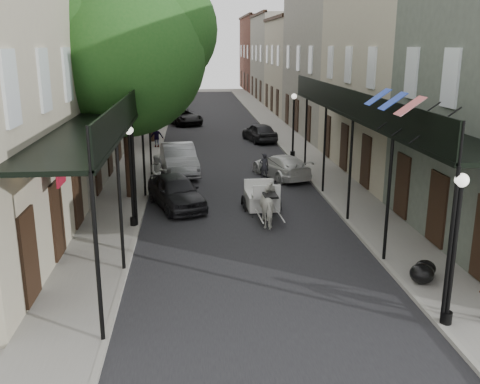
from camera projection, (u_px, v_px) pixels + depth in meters
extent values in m
plane|color=gray|center=(265.00, 297.00, 14.45)|extent=(140.00, 140.00, 0.00)
cube|color=black|center=(222.00, 153.00, 33.65)|extent=(8.00, 90.00, 0.01)
cube|color=gray|center=(142.00, 153.00, 33.20)|extent=(2.20, 90.00, 0.12)
cube|color=gray|center=(301.00, 150.00, 34.06)|extent=(2.20, 90.00, 0.12)
cube|color=#A59E84|center=(103.00, 62.00, 41.10)|extent=(5.00, 80.00, 10.50)
cube|color=gray|center=(322.00, 62.00, 42.59)|extent=(5.00, 80.00, 10.50)
cube|color=black|center=(107.00, 117.00, 19.67)|extent=(2.20, 18.00, 0.12)
cube|color=black|center=(135.00, 103.00, 19.63)|extent=(0.06, 18.00, 1.00)
cylinder|color=black|center=(97.00, 257.00, 11.62)|extent=(0.10, 0.10, 4.00)
cylinder|color=black|center=(134.00, 173.00, 19.30)|extent=(0.10, 0.10, 4.00)
cylinder|color=black|center=(150.00, 136.00, 26.98)|extent=(0.10, 0.10, 4.00)
cube|color=black|center=(371.00, 114.00, 20.53)|extent=(2.20, 18.00, 0.12)
cube|color=black|center=(345.00, 101.00, 20.31)|extent=(0.06, 18.00, 1.00)
cylinder|color=black|center=(450.00, 245.00, 12.31)|extent=(0.10, 0.10, 4.00)
cylinder|color=black|center=(350.00, 168.00, 19.99)|extent=(0.10, 0.10, 4.00)
cylinder|color=black|center=(306.00, 134.00, 27.67)|extent=(0.10, 0.10, 4.00)
cylinder|color=#382619|center=(128.00, 133.00, 22.87)|extent=(0.44, 0.44, 5.60)
sphere|color=#1E4F19|center=(124.00, 54.00, 22.00)|extent=(6.80, 6.80, 6.80)
sphere|color=#1E4F19|center=(157.00, 29.00, 22.42)|extent=(5.10, 5.10, 5.10)
cylinder|color=#382619|center=(151.00, 104.00, 36.38)|extent=(0.44, 0.44, 5.04)
sphere|color=#1E4F19|center=(149.00, 60.00, 35.60)|extent=(6.00, 6.00, 6.00)
sphere|color=#1E4F19|center=(167.00, 46.00, 36.04)|extent=(4.50, 4.50, 4.50)
cylinder|color=black|center=(446.00, 317.00, 12.81)|extent=(0.28, 0.28, 0.30)
cylinder|color=black|center=(453.00, 257.00, 12.40)|extent=(0.12, 0.12, 3.40)
sphere|color=white|center=(462.00, 180.00, 11.91)|extent=(0.32, 0.32, 0.32)
cylinder|color=black|center=(134.00, 221.00, 19.78)|extent=(0.28, 0.28, 0.30)
cylinder|color=black|center=(132.00, 181.00, 19.37)|extent=(0.12, 0.12, 3.40)
sphere|color=white|center=(129.00, 130.00, 18.87)|extent=(0.32, 0.32, 0.32)
cylinder|color=black|center=(293.00, 154.00, 32.01)|extent=(0.28, 0.28, 0.30)
cylinder|color=black|center=(293.00, 128.00, 31.60)|extent=(0.12, 0.12, 3.40)
sphere|color=white|center=(294.00, 96.00, 31.10)|extent=(0.32, 0.32, 0.32)
imported|color=silver|center=(271.00, 206.00, 20.10)|extent=(0.87, 1.78, 1.47)
torus|color=black|center=(242.00, 193.00, 22.53)|extent=(0.13, 1.15, 1.15)
torus|color=black|center=(276.00, 191.00, 22.72)|extent=(0.13, 1.15, 1.15)
torus|color=black|center=(251.00, 207.00, 21.43)|extent=(0.09, 0.60, 0.60)
torus|color=black|center=(278.00, 206.00, 21.57)|extent=(0.09, 0.60, 0.60)
cube|color=silver|center=(260.00, 184.00, 22.35)|extent=(1.32, 1.66, 0.63)
cube|color=silver|center=(264.00, 179.00, 21.33)|extent=(1.09, 0.53, 0.11)
cube|color=silver|center=(265.00, 174.00, 21.05)|extent=(1.07, 0.13, 0.45)
imported|color=black|center=(264.00, 166.00, 21.19)|extent=(0.38, 0.26, 1.00)
imported|color=#ADAEA4|center=(158.00, 172.00, 24.92)|extent=(0.90, 0.76, 1.65)
imported|color=gray|center=(156.00, 136.00, 34.70)|extent=(1.09, 0.81, 1.50)
imported|color=black|center=(176.00, 191.00, 22.22)|extent=(2.89, 4.40, 1.39)
imported|color=#9B9BA0|center=(179.00, 159.00, 28.06)|extent=(2.23, 4.89, 1.55)
imported|color=black|center=(183.00, 117.00, 45.44)|extent=(3.76, 5.26, 1.33)
imported|color=silver|center=(281.00, 166.00, 27.22)|extent=(2.94, 4.43, 1.19)
imported|color=black|center=(259.00, 132.00, 37.37)|extent=(2.39, 4.15, 1.33)
ellipsoid|color=black|center=(422.00, 274.00, 14.93)|extent=(0.67, 0.67, 0.57)
ellipsoid|color=black|center=(425.00, 268.00, 15.40)|extent=(0.59, 0.59, 0.47)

